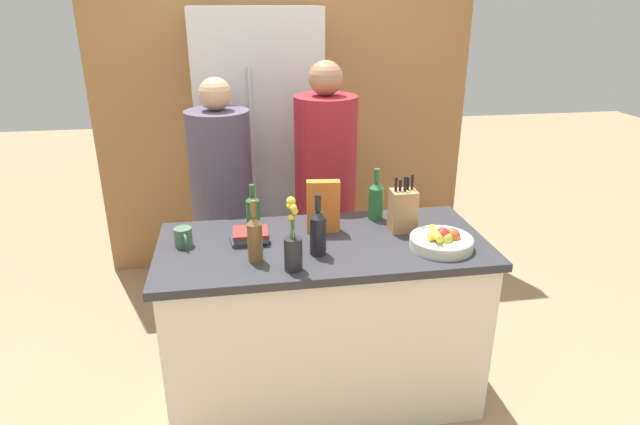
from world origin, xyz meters
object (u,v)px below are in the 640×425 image
object	(u,v)px
person_at_sink	(222,197)
bottle_vinegar	(376,199)
fruit_bowl	(442,240)
book_stack	(251,236)
bottle_water	(318,231)
person_in_blue	(325,187)
refrigerator	(260,154)
flower_vase	(293,246)
bottle_oil	(255,238)
cereal_box	(323,206)
coffee_mug	(183,237)
knife_block	(403,210)
bottle_wine	(253,210)

from	to	relation	value
person_at_sink	bottle_vinegar	bearing A→B (deg)	-43.10
fruit_bowl	book_stack	distance (m)	0.93
bottle_water	person_in_blue	size ratio (longest dim) A/B	0.17
refrigerator	person_in_blue	distance (m)	0.77
flower_vase	bottle_oil	world-z (taller)	flower_vase
flower_vase	bottle_vinegar	xyz separation A→B (m)	(0.51, 0.52, -0.00)
cereal_box	bottle_vinegar	xyz separation A→B (m)	(0.31, 0.12, -0.02)
cereal_box	coffee_mug	distance (m)	0.70
knife_block	book_stack	xyz separation A→B (m)	(-0.78, -0.02, -0.08)
knife_block	bottle_oil	xyz separation A→B (m)	(-0.76, -0.23, 0.00)
bottle_water	flower_vase	bearing A→B (deg)	-133.55
fruit_bowl	person_at_sink	size ratio (longest dim) A/B	0.19
flower_vase	bottle_vinegar	world-z (taller)	flower_vase
cereal_box	bottle_water	world-z (taller)	bottle_water
bottle_oil	cereal_box	bearing A→B (deg)	38.49
book_stack	bottle_wine	world-z (taller)	bottle_wine
knife_block	bottle_water	bearing A→B (deg)	-156.70
knife_block	bottle_water	size ratio (longest dim) A/B	1.00
coffee_mug	bottle_wine	size ratio (longest dim) A/B	0.54
person_at_sink	knife_block	bearing A→B (deg)	-48.60
refrigerator	fruit_bowl	size ratio (longest dim) A/B	6.52
refrigerator	flower_vase	bearing A→B (deg)	-88.20
flower_vase	cereal_box	distance (m)	0.45
fruit_bowl	bottle_wine	world-z (taller)	bottle_wine
bottle_water	cereal_box	bearing A→B (deg)	75.31
fruit_bowl	person_in_blue	size ratio (longest dim) A/B	0.18
coffee_mug	bottle_vinegar	size ratio (longest dim) A/B	0.43
bottle_oil	person_at_sink	world-z (taller)	person_at_sink
cereal_box	person_at_sink	bearing A→B (deg)	130.73
knife_block	flower_vase	distance (m)	0.69
coffee_mug	person_in_blue	world-z (taller)	person_in_blue
cereal_box	person_in_blue	distance (m)	0.55
bottle_vinegar	person_in_blue	xyz separation A→B (m)	(-0.21, 0.41, -0.06)
refrigerator	cereal_box	bearing A→B (deg)	-78.33
knife_block	book_stack	size ratio (longest dim) A/B	1.47
cereal_box	bottle_vinegar	size ratio (longest dim) A/B	0.96
person_in_blue	fruit_bowl	bearing A→B (deg)	-88.16
bottle_oil	bottle_vinegar	distance (m)	0.78
bottle_vinegar	coffee_mug	bearing A→B (deg)	-169.12
fruit_bowl	knife_block	xyz separation A→B (m)	(-0.12, 0.24, 0.07)
refrigerator	coffee_mug	bearing A→B (deg)	-109.10
person_at_sink	coffee_mug	bearing A→B (deg)	-117.95
bottle_oil	bottle_vinegar	world-z (taller)	bottle_oil
coffee_mug	bottle_vinegar	world-z (taller)	bottle_vinegar
coffee_mug	person_in_blue	xyz separation A→B (m)	(0.80, 0.60, 0.01)
refrigerator	bottle_wine	distance (m)	1.09
bottle_water	person_at_sink	distance (m)	0.98
knife_block	flower_vase	size ratio (longest dim) A/B	0.87
flower_vase	coffee_mug	xyz separation A→B (m)	(-0.49, 0.33, -0.07)
bottle_oil	bottle_water	xyz separation A→B (m)	(0.29, 0.03, 0.00)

